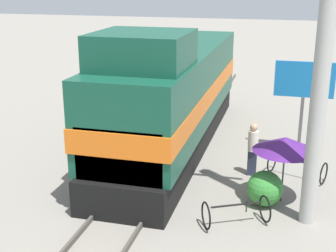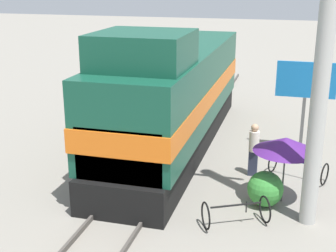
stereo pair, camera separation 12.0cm
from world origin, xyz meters
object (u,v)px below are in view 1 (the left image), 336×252
at_px(locomotive, 171,97).
at_px(person_bystander, 253,147).
at_px(billboard_sign, 304,85).
at_px(vendor_umbrella, 285,144).
at_px(bicycle_spare, 236,212).
at_px(utility_pole, 327,17).
at_px(bicycle, 297,167).

bearing_deg(locomotive, person_bystander, -28.39).
bearing_deg(locomotive, billboard_sign, 12.87).
height_order(vendor_umbrella, bicycle_spare, vendor_umbrella).
distance_m(utility_pole, person_bystander, 5.59).
xyz_separation_m(vendor_umbrella, bicycle_spare, (-1.15, -1.79, -1.42)).
xyz_separation_m(locomotive, bicycle_spare, (3.16, -5.27, -1.70)).
distance_m(locomotive, bicycle, 5.30).
bearing_deg(utility_pole, bicycle, 95.67).
bearing_deg(billboard_sign, utility_pole, -87.78).
bearing_deg(bicycle, locomotive, 91.82).
bearing_deg(billboard_sign, locomotive, -167.13).
xyz_separation_m(person_bystander, bicycle_spare, (-0.11, -3.50, -0.61)).
xyz_separation_m(vendor_umbrella, person_bystander, (-1.04, 1.71, -0.81)).
bearing_deg(vendor_umbrella, locomotive, 141.12).
relative_size(billboard_sign, bicycle_spare, 1.83).
distance_m(person_bystander, bicycle_spare, 3.56).
height_order(person_bystander, bicycle, person_bystander).
relative_size(locomotive, utility_pole, 1.18).
bearing_deg(person_bystander, bicycle_spare, -91.81).
bearing_deg(person_bystander, bicycle, 5.79).
height_order(billboard_sign, bicycle, billboard_sign).
relative_size(utility_pole, billboard_sign, 3.16).
bearing_deg(billboard_sign, bicycle, -91.52).
distance_m(locomotive, vendor_umbrella, 5.54).
xyz_separation_m(billboard_sign, person_bystander, (-1.55, -2.87, -1.59)).
relative_size(locomotive, vendor_umbrella, 6.36).
distance_m(person_bystander, bicycle, 1.61).
bearing_deg(utility_pole, bicycle_spare, -159.19).
bearing_deg(bicycle, bicycle_spare, 177.09).
bearing_deg(utility_pole, locomotive, 137.90).
height_order(billboard_sign, person_bystander, billboard_sign).
relative_size(person_bystander, bicycle, 0.92).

